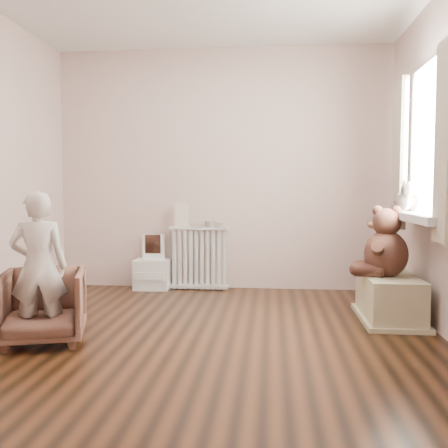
# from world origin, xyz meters

# --- Properties ---
(floor) EXTENTS (3.60, 3.60, 0.01)m
(floor) POSITION_xyz_m (0.00, 0.00, 0.00)
(floor) COLOR black
(floor) RESTS_ON ground
(back_wall) EXTENTS (3.60, 0.02, 2.60)m
(back_wall) POSITION_xyz_m (0.00, 1.80, 1.30)
(back_wall) COLOR beige
(back_wall) RESTS_ON ground
(front_wall) EXTENTS (3.60, 0.02, 2.60)m
(front_wall) POSITION_xyz_m (0.00, -1.80, 1.30)
(front_wall) COLOR beige
(front_wall) RESTS_ON ground
(window) EXTENTS (0.03, 0.90, 1.10)m
(window) POSITION_xyz_m (1.76, 0.30, 1.45)
(window) COLOR white
(window) RESTS_ON right_wall
(window_sill) EXTENTS (0.22, 1.10, 0.06)m
(window_sill) POSITION_xyz_m (1.67, 0.30, 0.87)
(window_sill) COLOR silver
(window_sill) RESTS_ON right_wall
(curtain_left) EXTENTS (0.06, 0.26, 1.30)m
(curtain_left) POSITION_xyz_m (1.65, -0.27, 1.39)
(curtain_left) COLOR #C2B598
(curtain_left) RESTS_ON right_wall
(curtain_right) EXTENTS (0.06, 0.26, 1.30)m
(curtain_right) POSITION_xyz_m (1.65, 0.87, 1.39)
(curtain_right) COLOR #C2B598
(curtain_right) RESTS_ON right_wall
(radiator) EXTENTS (0.64, 0.12, 0.68)m
(radiator) POSITION_xyz_m (-0.24, 1.68, 0.39)
(radiator) COLOR silver
(radiator) RESTS_ON floor
(paper_doll) EXTENTS (0.16, 0.01, 0.26)m
(paper_doll) POSITION_xyz_m (-0.42, 1.68, 0.81)
(paper_doll) COLOR beige
(paper_doll) RESTS_ON radiator
(tin_a) EXTENTS (0.11, 0.11, 0.07)m
(tin_a) POSITION_xyz_m (-0.12, 1.68, 0.71)
(tin_a) COLOR #A59E8C
(tin_a) RESTS_ON radiator
(tin_b) EXTENTS (0.08, 0.08, 0.04)m
(tin_b) POSITION_xyz_m (-0.01, 1.68, 0.70)
(tin_b) COLOR #A59E8C
(tin_b) RESTS_ON radiator
(toy_vanity) EXTENTS (0.38, 0.27, 0.59)m
(toy_vanity) POSITION_xyz_m (-0.75, 1.65, 0.28)
(toy_vanity) COLOR silver
(toy_vanity) RESTS_ON floor
(armchair) EXTENTS (0.70, 0.71, 0.52)m
(armchair) POSITION_xyz_m (-1.07, -0.28, 0.26)
(armchair) COLOR brown
(armchair) RESTS_ON floor
(child) EXTENTS (0.44, 0.35, 1.05)m
(child) POSITION_xyz_m (-1.07, -0.33, 0.55)
(child) COLOR silver
(child) RESTS_ON armchair
(toy_bench) EXTENTS (0.42, 0.79, 0.37)m
(toy_bench) POSITION_xyz_m (1.52, 0.58, 0.20)
(toy_bench) COLOR beige
(toy_bench) RESTS_ON floor
(teddy_bear) EXTENTS (0.54, 0.47, 0.57)m
(teddy_bear) POSITION_xyz_m (1.48, 0.55, 0.67)
(teddy_bear) COLOR #321A13
(teddy_bear) RESTS_ON toy_bench
(plush_cat) EXTENTS (0.26, 0.34, 0.25)m
(plush_cat) POSITION_xyz_m (1.66, 0.70, 1.00)
(plush_cat) COLOR #6A6258
(plush_cat) RESTS_ON window_sill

